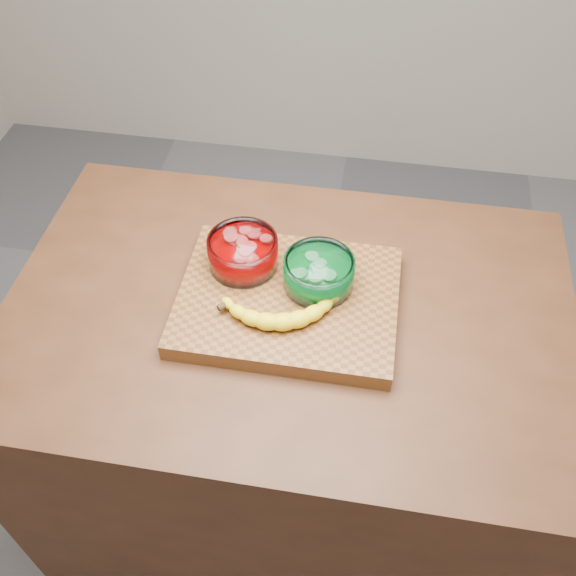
# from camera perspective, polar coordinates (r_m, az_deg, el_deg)

# --- Properties ---
(ground) EXTENTS (3.50, 3.50, 0.00)m
(ground) POSITION_cam_1_polar(r_m,az_deg,el_deg) (2.12, -0.00, -17.56)
(ground) COLOR #5D5D62
(ground) RESTS_ON ground
(counter) EXTENTS (1.20, 0.80, 0.90)m
(counter) POSITION_cam_1_polar(r_m,az_deg,el_deg) (1.72, -0.00, -11.40)
(counter) COLOR #492816
(counter) RESTS_ON ground
(cutting_board) EXTENTS (0.45, 0.35, 0.04)m
(cutting_board) POSITION_cam_1_polar(r_m,az_deg,el_deg) (1.33, -0.00, -1.14)
(cutting_board) COLOR brown
(cutting_board) RESTS_ON counter
(bowl_red) EXTENTS (0.15, 0.15, 0.07)m
(bowl_red) POSITION_cam_1_polar(r_m,az_deg,el_deg) (1.36, -4.02, 3.17)
(bowl_red) COLOR white
(bowl_red) RESTS_ON cutting_board
(bowl_green) EXTENTS (0.15, 0.15, 0.07)m
(bowl_green) POSITION_cam_1_polar(r_m,az_deg,el_deg) (1.31, 2.75, 1.34)
(bowl_green) COLOR white
(bowl_green) RESTS_ON cutting_board
(banana) EXTENTS (0.26, 0.15, 0.04)m
(banana) POSITION_cam_1_polar(r_m,az_deg,el_deg) (1.28, -0.80, -1.57)
(banana) COLOR yellow
(banana) RESTS_ON cutting_board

